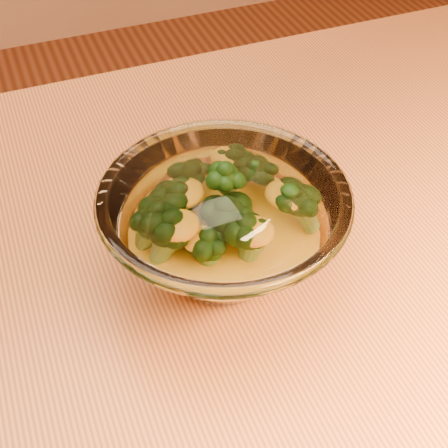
# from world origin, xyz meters

# --- Properties ---
(table) EXTENTS (1.20, 0.80, 0.75)m
(table) POSITION_xyz_m (0.00, 0.00, 0.65)
(table) COLOR #CB793D
(table) RESTS_ON ground
(glass_bowl) EXTENTS (0.24, 0.24, 0.10)m
(glass_bowl) POSITION_xyz_m (-0.06, -0.01, 0.80)
(glass_bowl) COLOR white
(glass_bowl) RESTS_ON table
(cheese_sauce) EXTENTS (0.13, 0.13, 0.04)m
(cheese_sauce) POSITION_xyz_m (-0.06, -0.01, 0.78)
(cheese_sauce) COLOR yellow
(cheese_sauce) RESTS_ON glass_bowl
(broccoli_heap) EXTENTS (0.17, 0.14, 0.08)m
(broccoli_heap) POSITION_xyz_m (-0.06, -0.00, 0.82)
(broccoli_heap) COLOR black
(broccoli_heap) RESTS_ON cheese_sauce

